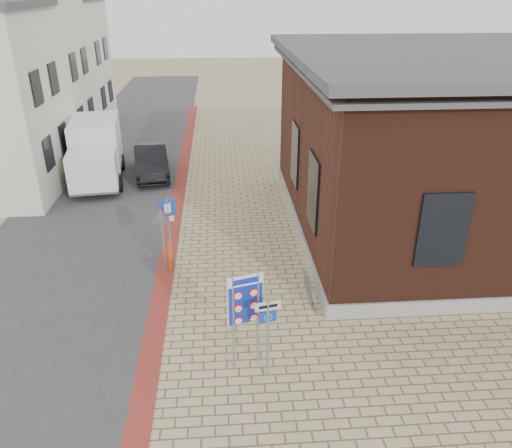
{
  "coord_description": "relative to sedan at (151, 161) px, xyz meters",
  "views": [
    {
      "loc": [
        0.0,
        -10.78,
        8.82
      ],
      "look_at": [
        1.03,
        3.0,
        2.2
      ],
      "focal_mm": 35.0,
      "sensor_mm": 36.0,
      "label": 1
    }
  ],
  "objects": [
    {
      "name": "ground",
      "position": [
        3.52,
        -13.81,
        -0.75
      ],
      "size": [
        120.0,
        120.0,
        0.0
      ],
      "primitive_type": "plane",
      "color": "tan",
      "rests_on": "ground"
    },
    {
      "name": "road_strip",
      "position": [
        -1.98,
        1.19,
        -0.74
      ],
      "size": [
        7.0,
        60.0,
        0.02
      ],
      "primitive_type": "cube",
      "color": "#38383A",
      "rests_on": "ground"
    },
    {
      "name": "curb_strip",
      "position": [
        1.52,
        -3.81,
        -0.74
      ],
      "size": [
        0.6,
        40.0,
        0.02
      ],
      "primitive_type": "cube",
      "color": "maroon",
      "rests_on": "ground"
    },
    {
      "name": "brick_building",
      "position": [
        12.51,
        -6.81,
        2.73
      ],
      "size": [
        13.0,
        13.0,
        6.8
      ],
      "color": "gray",
      "rests_on": "ground"
    },
    {
      "name": "townhouse_mid",
      "position": [
        -7.48,
        4.19,
        3.82
      ],
      "size": [
        7.4,
        6.4,
        9.1
      ],
      "color": "silver",
      "rests_on": "ground"
    },
    {
      "name": "townhouse_far",
      "position": [
        -7.48,
        10.19,
        3.42
      ],
      "size": [
        7.4,
        6.4,
        8.3
      ],
      "color": "silver",
      "rests_on": "ground"
    },
    {
      "name": "bike_rack",
      "position": [
        6.17,
        -11.61,
        -0.49
      ],
      "size": [
        0.08,
        1.8,
        0.6
      ],
      "color": "slate",
      "rests_on": "ground"
    },
    {
      "name": "sedan",
      "position": [
        0.0,
        0.0,
        0.0
      ],
      "size": [
        2.29,
        4.75,
        1.5
      ],
      "primitive_type": "imported",
      "rotation": [
        0.0,
        0.0,
        0.16
      ],
      "color": "black",
      "rests_on": "ground"
    },
    {
      "name": "box_truck",
      "position": [
        -2.55,
        -0.54,
        0.74
      ],
      "size": [
        2.92,
        5.77,
        2.89
      ],
      "rotation": [
        0.0,
        0.0,
        0.13
      ],
      "color": "slate",
      "rests_on": "ground"
    },
    {
      "name": "border_sign",
      "position": [
        4.02,
        -14.54,
        1.15
      ],
      "size": [
        0.88,
        0.29,
        2.65
      ],
      "rotation": [
        0.0,
        0.0,
        0.28
      ],
      "color": "gray",
      "rests_on": "ground"
    },
    {
      "name": "essen_sign",
      "position": [
        4.52,
        -15.0,
        0.79
      ],
      "size": [
        0.62,
        0.17,
        2.33
      ],
      "rotation": [
        0.0,
        0.0,
        0.21
      ],
      "color": "gray",
      "rests_on": "ground"
    },
    {
      "name": "parking_sign",
      "position": [
        1.72,
        -9.31,
        0.97
      ],
      "size": [
        0.53,
        0.25,
        2.52
      ],
      "rotation": [
        0.0,
        0.0,
        0.39
      ],
      "color": "gray",
      "rests_on": "ground"
    },
    {
      "name": "yield_sign",
      "position": [
        1.52,
        -9.56,
        0.96
      ],
      "size": [
        0.79,
        0.26,
        2.26
      ],
      "rotation": [
        0.0,
        0.0,
        -0.25
      ],
      "color": "gray",
      "rests_on": "ground"
    },
    {
      "name": "bollard",
      "position": [
        1.72,
        -9.68,
        -0.22
      ],
      "size": [
        0.11,
        0.11,
        1.06
      ],
      "primitive_type": "cylinder",
      "rotation": [
        0.0,
        0.0,
        -0.12
      ],
      "color": "#FF530D",
      "rests_on": "ground"
    }
  ]
}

